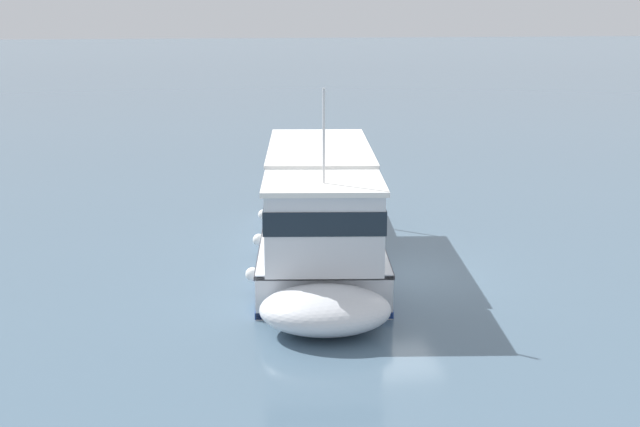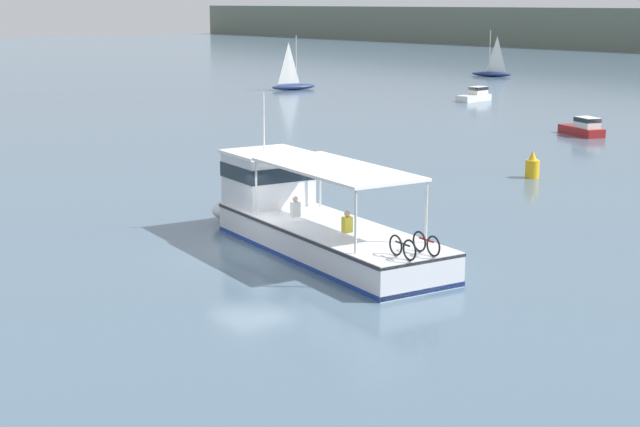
% 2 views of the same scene
% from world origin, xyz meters
% --- Properties ---
extents(ground_plane, '(400.00, 400.00, 0.00)m').
position_xyz_m(ground_plane, '(0.00, 0.00, 0.00)').
color(ground_plane, slate).
extents(ferry_main, '(13.03, 4.97, 5.32)m').
position_xyz_m(ferry_main, '(0.80, 1.86, 1.01)').
color(ferry_main, silver).
rests_on(ferry_main, ground).
extents(motorboat_far_right, '(3.83, 2.50, 1.26)m').
position_xyz_m(motorboat_far_right, '(-10.18, 34.61, 0.54)').
color(motorboat_far_right, maroon).
rests_on(motorboat_far_right, ground).
extents(sailboat_far_left, '(2.37, 4.99, 5.40)m').
position_xyz_m(sailboat_far_left, '(-48.98, 41.01, 0.54)').
color(sailboat_far_left, navy).
rests_on(sailboat_far_left, ground).
extents(sailboat_off_bow, '(4.97, 3.14, 5.40)m').
position_xyz_m(sailboat_off_bow, '(-47.37, 69.67, 0.54)').
color(sailboat_off_bow, navy).
rests_on(sailboat_off_bow, ground).
extents(motorboat_horizon_west, '(1.59, 3.70, 1.26)m').
position_xyz_m(motorboat_horizon_west, '(-29.85, 46.54, 0.54)').
color(motorboat_horizon_west, white).
rests_on(motorboat_horizon_west, ground).
extents(channel_buoy, '(0.70, 0.70, 1.40)m').
position_xyz_m(channel_buoy, '(-2.57, 19.37, 0.57)').
color(channel_buoy, gold).
rests_on(channel_buoy, ground).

